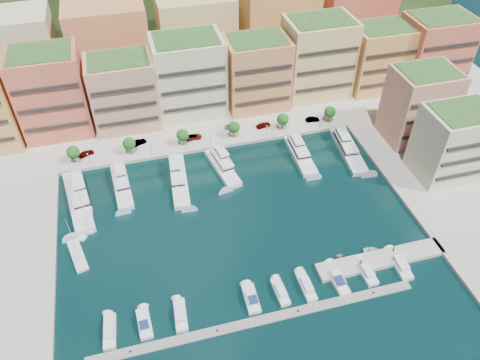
{
  "coord_description": "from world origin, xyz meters",
  "views": [
    {
      "loc": [
        -20.64,
        -80.87,
        89.47
      ],
      "look_at": [
        3.21,
        8.12,
        6.0
      ],
      "focal_mm": 35.0,
      "sensor_mm": 36.0,
      "label": 1
    }
  ],
  "objects_px": {
    "yacht_5": "(300,153)",
    "car_5": "(313,119)",
    "person_0": "(361,263)",
    "lamppost_0": "(88,157)",
    "cruiser_4": "(251,299)",
    "cruiser_7": "(337,279)",
    "tree_4": "(283,119)",
    "lamppost_3": "(267,129)",
    "car_4": "(263,125)",
    "yacht_2": "(178,177)",
    "lamppost_4": "(321,120)",
    "tree_1": "(129,144)",
    "cruiser_8": "(366,272)",
    "sailboat_1": "(78,256)",
    "cruiser_0": "(110,332)",
    "sailboat_2": "(88,221)",
    "car_0": "(86,153)",
    "yacht_3": "(222,165)",
    "car_1": "(139,142)",
    "tree_0": "(73,152)",
    "yacht_6": "(347,148)",
    "car_2": "(194,137)",
    "yacht_1": "(122,184)",
    "tender_2": "(372,251)",
    "tree_5": "(330,112)",
    "lamppost_2": "(210,138)",
    "car_3": "(232,127)",
    "person_1": "(393,249)",
    "lamppost_1": "(151,147)",
    "cruiser_9": "(400,265)",
    "cruiser_6": "(306,286)",
    "yacht_0": "(78,197)",
    "tree_2": "(183,135)",
    "tree_3": "(234,127)",
    "cruiser_1": "(145,324)",
    "cruiser_2": "(181,315)",
    "cruiser_5": "(280,292)"
  },
  "relations": [
    {
      "from": "lamppost_1",
      "to": "cruiser_9",
      "type": "bearing_deg",
      "value": -47.27
    },
    {
      "from": "lamppost_0",
      "to": "car_0",
      "type": "bearing_deg",
      "value": 100.52
    },
    {
      "from": "yacht_0",
      "to": "yacht_1",
      "type": "bearing_deg",
      "value": 12.43
    },
    {
      "from": "tree_4",
      "to": "lamppost_0",
      "type": "xyz_separation_m",
      "value": [
        -60.0,
        -2.3,
        -0.92
      ]
    },
    {
      "from": "cruiser_2",
      "to": "car_1",
      "type": "relative_size",
      "value": 1.73
    },
    {
      "from": "lamppost_3",
      "to": "person_0",
      "type": "xyz_separation_m",
      "value": [
        6.13,
        -53.85,
        -1.84
      ]
    },
    {
      "from": "lamppost_3",
      "to": "car_4",
      "type": "relative_size",
      "value": 0.9
    },
    {
      "from": "car_5",
      "to": "person_1",
      "type": "height_order",
      "value": "person_1"
    },
    {
      "from": "tender_2",
      "to": "car_4",
      "type": "bearing_deg",
      "value": 22.72
    },
    {
      "from": "car_4",
      "to": "sailboat_2",
      "type": "bearing_deg",
      "value": 101.9
    },
    {
      "from": "cruiser_4",
      "to": "cruiser_7",
      "type": "distance_m",
      "value": 20.46
    },
    {
      "from": "lamppost_3",
      "to": "cruiser_6",
      "type": "height_order",
      "value": "lamppost_3"
    },
    {
      "from": "yacht_5",
      "to": "tree_5",
      "type": "bearing_deg",
      "value": 41.34
    },
    {
      "from": "lamppost_1",
      "to": "lamppost_4",
      "type": "distance_m",
      "value": 54.0
    },
    {
      "from": "tree_4",
      "to": "yacht_1",
      "type": "bearing_deg",
      "value": -165.81
    },
    {
      "from": "cruiser_0",
      "to": "car_4",
      "type": "height_order",
      "value": "car_4"
    },
    {
      "from": "cruiser_7",
      "to": "tree_4",
      "type": "bearing_deg",
      "value": 83.59
    },
    {
      "from": "yacht_5",
      "to": "car_5",
      "type": "height_order",
      "value": "yacht_5"
    },
    {
      "from": "lamppost_0",
      "to": "cruiser_7",
      "type": "xyz_separation_m",
      "value": [
        53.47,
        -55.82,
        -3.26
      ]
    },
    {
      "from": "tree_1",
      "to": "yacht_5",
      "type": "relative_size",
      "value": 0.3
    },
    {
      "from": "sailboat_2",
      "to": "person_0",
      "type": "relative_size",
      "value": 6.68
    },
    {
      "from": "tree_3",
      "to": "person_0",
      "type": "relative_size",
      "value": 2.86
    },
    {
      "from": "lamppost_4",
      "to": "car_4",
      "type": "bearing_deg",
      "value": 164.01
    },
    {
      "from": "cruiser_8",
      "to": "sailboat_1",
      "type": "relative_size",
      "value": 0.58
    },
    {
      "from": "tree_3",
      "to": "car_1",
      "type": "xyz_separation_m",
      "value": [
        -29.14,
        3.81,
        -2.97
      ]
    },
    {
      "from": "car_5",
      "to": "yacht_5",
      "type": "bearing_deg",
      "value": 151.48
    },
    {
      "from": "cruiser_0",
      "to": "car_2",
      "type": "xyz_separation_m",
      "value": [
        29.37,
        60.43,
        1.18
      ]
    },
    {
      "from": "tender_2",
      "to": "car_2",
      "type": "xyz_separation_m",
      "value": [
        -33.56,
        54.84,
        1.28
      ]
    },
    {
      "from": "tree_5",
      "to": "car_0",
      "type": "height_order",
      "value": "tree_5"
    },
    {
      "from": "car_1",
      "to": "tender_2",
      "type": "bearing_deg",
      "value": -160.48
    },
    {
      "from": "cruiser_8",
      "to": "tender_2",
      "type": "distance_m",
      "value": 7.07
    },
    {
      "from": "tree_0",
      "to": "yacht_6",
      "type": "relative_size",
      "value": 0.25
    },
    {
      "from": "yacht_3",
      "to": "car_1",
      "type": "bearing_deg",
      "value": 143.63
    },
    {
      "from": "lamppost_1",
      "to": "person_1",
      "type": "xyz_separation_m",
      "value": [
        51.69,
        -51.99,
        -2.05
      ]
    },
    {
      "from": "yacht_0",
      "to": "cruiser_5",
      "type": "xyz_separation_m",
      "value": [
        43.43,
        -42.38,
        -0.66
      ]
    },
    {
      "from": "cruiser_5",
      "to": "sailboat_1",
      "type": "bearing_deg",
      "value": 152.83
    },
    {
      "from": "tree_2",
      "to": "person_0",
      "type": "height_order",
      "value": "tree_2"
    },
    {
      "from": "tree_1",
      "to": "car_4",
      "type": "bearing_deg",
      "value": 3.66
    },
    {
      "from": "person_0",
      "to": "lamppost_0",
      "type": "bearing_deg",
      "value": 2.47
    },
    {
      "from": "lamppost_2",
      "to": "car_3",
      "type": "distance_m",
      "value": 11.13
    },
    {
      "from": "yacht_0",
      "to": "cruiser_0",
      "type": "xyz_separation_m",
      "value": [
        5.85,
        -42.39,
        -0.66
      ]
    },
    {
      "from": "yacht_5",
      "to": "car_2",
      "type": "bearing_deg",
      "value": 152.3
    },
    {
      "from": "lamppost_4",
      "to": "car_2",
      "type": "relative_size",
      "value": 0.8
    },
    {
      "from": "sailboat_2",
      "to": "tree_2",
      "type": "bearing_deg",
      "value": 39.8
    },
    {
      "from": "lamppost_3",
      "to": "tree_0",
      "type": "bearing_deg",
      "value": 177.73
    },
    {
      "from": "lamppost_3",
      "to": "person_0",
      "type": "distance_m",
      "value": 54.23
    },
    {
      "from": "yacht_2",
      "to": "lamppost_4",
      "type": "bearing_deg",
      "value": 14.4
    },
    {
      "from": "tree_1",
      "to": "sailboat_2",
      "type": "distance_m",
      "value": 28.31
    },
    {
      "from": "lamppost_3",
      "to": "cruiser_1",
      "type": "bearing_deg",
      "value": -128.57
    },
    {
      "from": "tree_0",
      "to": "yacht_0",
      "type": "height_order",
      "value": "tree_0"
    }
  ]
}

